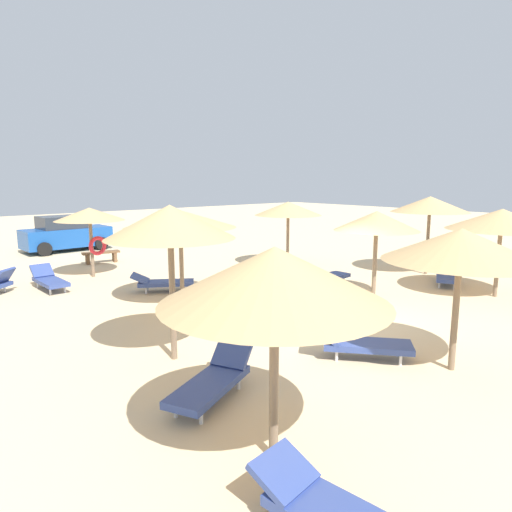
% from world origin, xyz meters
% --- Properties ---
extents(ground_plane, '(80.00, 80.00, 0.00)m').
position_xyz_m(ground_plane, '(0.00, 0.00, 0.00)').
color(ground_plane, beige).
extents(parasol_0, '(3.09, 3.09, 2.64)m').
position_xyz_m(parasol_0, '(5.28, -1.91, 2.33)').
color(parasol_0, '#75604C').
rests_on(parasol_0, ground).
extents(parasol_1, '(2.41, 2.41, 2.50)m').
position_xyz_m(parasol_1, '(-2.78, 8.78, 2.22)').
color(parasol_1, '#75604C').
rests_on(parasol_1, ground).
extents(parasol_2, '(2.42, 2.42, 2.60)m').
position_xyz_m(parasol_2, '(2.23, 0.31, 2.31)').
color(parasol_2, '#75604C').
rests_on(parasol_2, ground).
extents(parasol_3, '(2.46, 2.46, 3.03)m').
position_xyz_m(parasol_3, '(-4.47, 0.33, 2.70)').
color(parasol_3, '#75604C').
rests_on(parasol_3, ground).
extents(parasol_4, '(2.74, 2.74, 2.65)m').
position_xyz_m(parasol_4, '(-0.84, -3.51, 2.34)').
color(parasol_4, '#75604C').
rests_on(parasol_4, ground).
extents(parasol_5, '(3.09, 3.09, 2.66)m').
position_xyz_m(parasol_5, '(-2.26, 3.58, 2.41)').
color(parasol_5, '#75604C').
rests_on(parasol_5, ground).
extents(parasol_6, '(2.81, 2.81, 2.73)m').
position_xyz_m(parasol_6, '(-5.18, -3.28, 2.37)').
color(parasol_6, '#75604C').
rests_on(parasol_6, ground).
extents(parasol_8, '(2.67, 2.67, 2.60)m').
position_xyz_m(parasol_8, '(3.92, 5.56, 2.32)').
color(parasol_8, '#75604C').
rests_on(parasol_8, ground).
extents(parasol_9, '(2.78, 2.78, 2.87)m').
position_xyz_m(parasol_9, '(6.80, 1.14, 2.57)').
color(parasol_9, '#75604C').
rests_on(parasol_9, ground).
extents(lounger_0, '(1.97, 1.42, 0.74)m').
position_xyz_m(lounger_0, '(5.78, -0.15, 0.32)').
color(lounger_0, '#33478C').
rests_on(lounger_0, ground).
extents(lounger_1, '(0.68, 1.90, 0.71)m').
position_xyz_m(lounger_1, '(-4.57, 7.83, 0.32)').
color(lounger_1, '#33478C').
rests_on(lounger_1, ground).
extents(lounger_2, '(1.92, 0.67, 0.66)m').
position_xyz_m(lounger_2, '(2.42, 2.33, 0.31)').
color(lounger_2, '#33478C').
rests_on(lounger_2, ground).
extents(lounger_3, '(1.97, 1.36, 0.75)m').
position_xyz_m(lounger_3, '(-4.84, -1.51, 0.32)').
color(lounger_3, '#33478C').
rests_on(lounger_3, ground).
extents(lounger_4, '(1.71, 1.88, 0.64)m').
position_xyz_m(lounger_4, '(-1.69, -2.08, 0.31)').
color(lounger_4, '#33478C').
rests_on(lounger_4, ground).
extents(lounger_5, '(1.95, 1.60, 0.61)m').
position_xyz_m(lounger_5, '(-2.00, 5.19, 0.31)').
color(lounger_5, '#33478C').
rests_on(lounger_5, ground).
extents(bench_0, '(1.55, 0.64, 0.49)m').
position_xyz_m(bench_0, '(-1.49, 11.19, 0.35)').
color(bench_0, brown).
rests_on(bench_0, ground).
extents(parked_car, '(4.05, 2.09, 1.72)m').
position_xyz_m(parked_car, '(-1.49, 15.48, 0.82)').
color(parked_car, '#194C9E').
rests_on(parked_car, ground).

